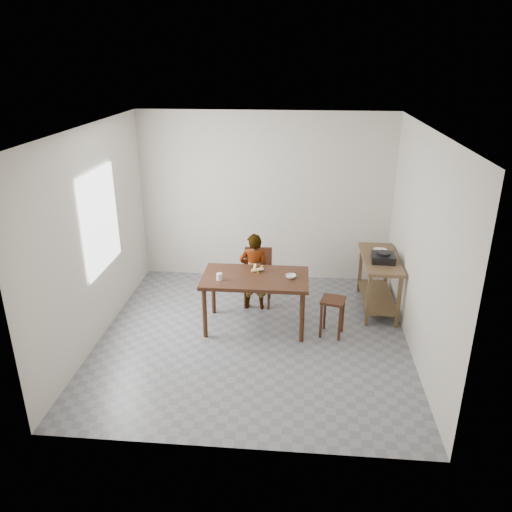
# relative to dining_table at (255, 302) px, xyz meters

# --- Properties ---
(floor) EXTENTS (4.00, 4.00, 0.04)m
(floor) POSITION_rel_dining_table_xyz_m (0.00, -0.30, -0.40)
(floor) COLOR slate
(floor) RESTS_ON ground
(ceiling) EXTENTS (4.00, 4.00, 0.04)m
(ceiling) POSITION_rel_dining_table_xyz_m (0.00, -0.30, 2.35)
(ceiling) COLOR white
(ceiling) RESTS_ON wall_back
(wall_back) EXTENTS (4.00, 0.04, 2.70)m
(wall_back) POSITION_rel_dining_table_xyz_m (0.00, 1.72, 0.98)
(wall_back) COLOR beige
(wall_back) RESTS_ON ground
(wall_front) EXTENTS (4.00, 0.04, 2.70)m
(wall_front) POSITION_rel_dining_table_xyz_m (0.00, -2.32, 0.98)
(wall_front) COLOR beige
(wall_front) RESTS_ON ground
(wall_left) EXTENTS (0.04, 4.00, 2.70)m
(wall_left) POSITION_rel_dining_table_xyz_m (-2.02, -0.30, 0.98)
(wall_left) COLOR beige
(wall_left) RESTS_ON ground
(wall_right) EXTENTS (0.04, 4.00, 2.70)m
(wall_right) POSITION_rel_dining_table_xyz_m (2.02, -0.30, 0.98)
(wall_right) COLOR beige
(wall_right) RESTS_ON ground
(window_pane) EXTENTS (0.02, 1.10, 1.30)m
(window_pane) POSITION_rel_dining_table_xyz_m (-1.97, -0.10, 1.12)
(window_pane) COLOR white
(window_pane) RESTS_ON wall_left
(dining_table) EXTENTS (1.40, 0.80, 0.75)m
(dining_table) POSITION_rel_dining_table_xyz_m (0.00, 0.00, 0.00)
(dining_table) COLOR #381D10
(dining_table) RESTS_ON floor
(prep_counter) EXTENTS (0.50, 1.20, 0.80)m
(prep_counter) POSITION_rel_dining_table_xyz_m (1.72, 0.70, 0.03)
(prep_counter) COLOR brown
(prep_counter) RESTS_ON floor
(child) EXTENTS (0.43, 0.29, 1.15)m
(child) POSITION_rel_dining_table_xyz_m (-0.07, 0.55, 0.20)
(child) COLOR silver
(child) RESTS_ON floor
(dining_chair) EXTENTS (0.41, 0.41, 0.83)m
(dining_chair) POSITION_rel_dining_table_xyz_m (-0.03, 0.68, 0.04)
(dining_chair) COLOR #381D10
(dining_chair) RESTS_ON floor
(stool) EXTENTS (0.36, 0.36, 0.52)m
(stool) POSITION_rel_dining_table_xyz_m (1.03, -0.12, -0.11)
(stool) COLOR #381D10
(stool) RESTS_ON floor
(glass_tumbler) EXTENTS (0.08, 0.08, 0.09)m
(glass_tumbler) POSITION_rel_dining_table_xyz_m (-0.45, -0.16, 0.42)
(glass_tumbler) COLOR white
(glass_tumbler) RESTS_ON dining_table
(small_bowl) EXTENTS (0.15, 0.15, 0.04)m
(small_bowl) POSITION_rel_dining_table_xyz_m (0.47, -0.00, 0.40)
(small_bowl) COLOR white
(small_bowl) RESTS_ON dining_table
(banana) EXTENTS (0.22, 0.18, 0.07)m
(banana) POSITION_rel_dining_table_xyz_m (0.01, 0.16, 0.41)
(banana) COLOR #F8D454
(banana) RESTS_ON dining_table
(serving_bowl) EXTENTS (0.23, 0.23, 0.05)m
(serving_bowl) POSITION_rel_dining_table_xyz_m (1.73, 0.88, 0.45)
(serving_bowl) COLOR white
(serving_bowl) RESTS_ON prep_counter
(gas_burner) EXTENTS (0.33, 0.33, 0.11)m
(gas_burner) POSITION_rel_dining_table_xyz_m (1.73, 0.56, 0.48)
(gas_burner) COLOR black
(gas_burner) RESTS_ON prep_counter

